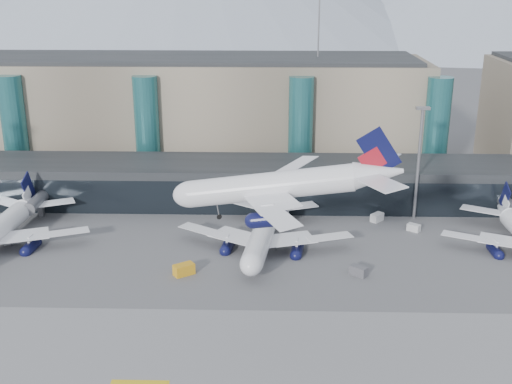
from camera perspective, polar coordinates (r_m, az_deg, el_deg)
ground at (r=103.28m, az=2.61°, el=-11.89°), size 900.00×900.00×0.00m
concourse at (r=154.05m, az=2.27°, el=0.81°), size 170.00×27.00×10.00m
terminal_main at (r=183.96m, az=-5.66°, el=7.11°), size 130.00×30.00×31.00m
teal_towers at (r=167.74m, az=-2.89°, el=5.52°), size 116.40×19.40×46.00m
lightmast_mid at (r=145.59m, az=14.28°, el=3.03°), size 3.00×1.20×25.60m
hero_jet at (r=86.60m, az=3.38°, el=1.26°), size 32.84×32.91×10.68m
jet_parked_left at (r=141.74m, az=-21.61°, el=-2.34°), size 38.24×37.44×12.33m
jet_parked_mid at (r=130.46m, az=0.76°, el=-2.78°), size 37.56×37.48×12.19m
veh_a at (r=141.58m, az=-20.91°, el=-3.92°), size 3.64×3.03×1.79m
veh_c at (r=120.28m, az=9.09°, el=-6.93°), size 3.55×3.33×1.78m
veh_d at (r=146.27m, az=10.71°, el=-2.22°), size 3.36×3.44×1.79m
veh_g at (r=142.47m, az=13.84°, el=-3.09°), size 3.07×2.86×1.56m
veh_h at (r=119.70m, az=-6.43°, el=-6.86°), size 4.22×3.77×2.08m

